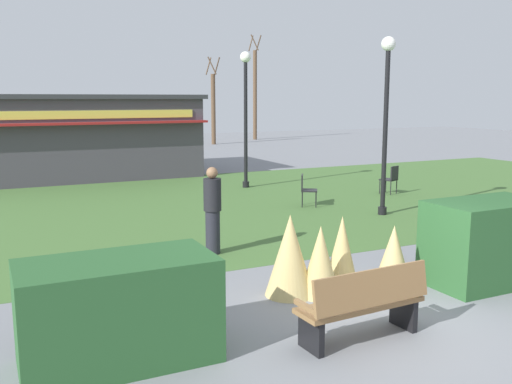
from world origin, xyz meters
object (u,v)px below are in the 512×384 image
Objects in this scene: trash_bin at (111,320)px; parked_car_west_slot at (5,148)px; tree_left_bg at (255,93)px; food_kiosk at (74,136)px; cafe_chair_west at (391,177)px; person_strolling at (213,210)px; tree_center_bg at (213,107)px; park_bench at (364,304)px; cafe_chair_east at (306,188)px; lamppost_far at (246,104)px; lamppost_mid at (386,105)px.

parked_car_west_slot is (-0.24, 22.78, 0.23)m from trash_bin.
tree_left_bg reaches higher than parked_car_west_slot.
cafe_chair_west is (8.26, -8.65, -1.03)m from food_kiosk.
tree_center_bg is (9.75, 24.52, 1.56)m from person_strolling.
park_bench is at bearing -155.32° from person_strolling.
food_kiosk is at bearing 25.30° from person_strolling.
tree_center_bg reaches higher than trash_bin.
cafe_chair_east is at bearing -112.65° from tree_left_bg.
tree_center_bg is (2.19, 20.54, 1.90)m from cafe_chair_west.
tree_center_bg reaches higher than lamppost_far.
food_kiosk is 1.23× the size of tree_left_bg.
lamppost_far is at bearing -116.57° from tree_left_bg.
lamppost_mid is at bearing 32.44° from trash_bin.
park_bench is 0.19× the size of food_kiosk.
lamppost_mid is 5.37× the size of trash_bin.
tree_center_bg is (-4.32, -2.72, -0.91)m from tree_left_bg.
person_strolling is (-4.11, -3.39, 0.33)m from cafe_chair_east.
parked_car_west_slot is at bearing 124.42° from cafe_chair_west.
food_kiosk is 1.63× the size of tree_center_bg.
lamppost_mid is 5.03× the size of cafe_chair_east.
food_kiosk is 12.01m from cafe_chair_west.
tree_center_bg is at bearing 71.80° from park_bench.
cafe_chair_east is (3.91, 7.92, 0.05)m from park_bench.
lamppost_mid is (5.11, 6.07, 2.32)m from park_bench.
tree_center_bg is (9.55, 29.05, 1.94)m from park_bench.
cafe_chair_east is at bearing -66.13° from parked_car_west_slot.
cafe_chair_east is 21.95m from tree_center_bg.
person_strolling is 0.30× the size of tree_center_bg.
person_strolling is at bearing -119.31° from lamppost_far.
cafe_chair_east reaches higher than trash_bin.
lamppost_mid reaches higher than parked_car_west_slot.
tree_center_bg is at bearing 79.06° from lamppost_mid.
parked_car_west_slot is (-10.47, 15.28, 0.12)m from cafe_chair_west.
lamppost_mid reaches higher than food_kiosk.
cafe_chair_east is (0.08, -3.79, -2.27)m from lamppost_far.
lamppost_mid is 4.02m from cafe_chair_west.
lamppost_far is at bearing 71.89° from park_bench.
cafe_chair_west and cafe_chair_east have the same top height.
cafe_chair_west is at bearing -42.20° from lamppost_far.
cafe_chair_west is (3.53, -3.20, -2.27)m from lamppost_far.
trash_bin is at bearing -118.55° from tree_left_bg.
food_kiosk is at bearing 133.69° from cafe_chair_west.
cafe_chair_east is at bearing -28.38° from person_strolling.
lamppost_mid is 12.67m from food_kiosk.
parked_car_west_slot is at bearing 30.70° from person_strolling.
tree_center_bg reaches higher than cafe_chair_east.
food_kiosk reaches higher than person_strolling.
park_bench is at bearing -130.06° from lamppost_mid.
park_bench is 30.64m from tree_center_bg.
lamppost_mid is at bearing -51.61° from person_strolling.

